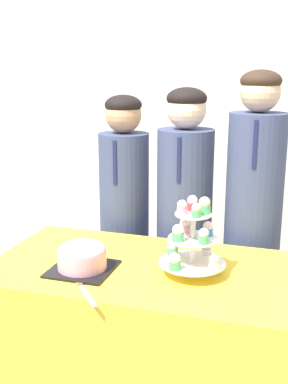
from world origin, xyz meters
name	(u,v)px	position (x,y,z in m)	size (l,w,h in m)	color
wall_back	(219,98)	(0.00, 1.79, 1.35)	(9.00, 0.06, 2.70)	beige
table	(159,349)	(0.00, 0.35, 0.37)	(1.40, 0.70, 0.75)	yellow
round_cake	(82,256)	(-0.29, 0.24, 0.81)	(0.25, 0.25, 0.12)	black
cake_knife	(81,287)	(-0.23, 0.09, 0.75)	(0.18, 0.20, 0.01)	silver
cupcake_stand	(192,238)	(0.14, 0.34, 0.90)	(0.26, 0.26, 0.32)	silver
student_0	(125,230)	(-0.36, 0.92, 0.69)	(0.26, 0.27, 1.41)	#384266
student_1	(184,234)	(-0.03, 0.92, 0.70)	(0.29, 0.29, 1.45)	#384266
student_2	(252,233)	(0.32, 0.92, 0.74)	(0.28, 0.28, 1.54)	#384266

